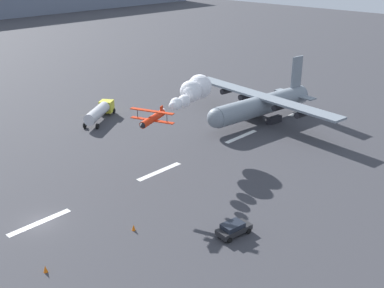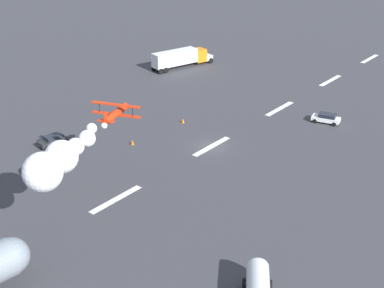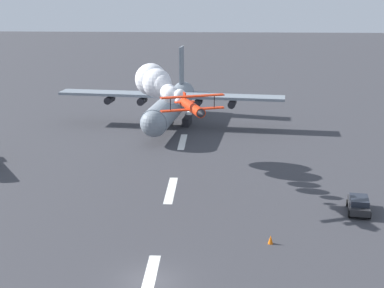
% 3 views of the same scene
% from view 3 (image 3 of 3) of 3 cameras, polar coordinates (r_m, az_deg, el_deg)
% --- Properties ---
extents(ground_plane, '(440.00, 440.00, 0.00)m').
position_cam_3_polar(ground_plane, '(43.27, -4.22, -13.23)').
color(ground_plane, '#38383D').
rests_on(ground_plane, ground).
extents(runway_stripe_4, '(8.00, 0.90, 0.01)m').
position_cam_3_polar(runway_stripe_4, '(43.27, -4.22, -13.22)').
color(runway_stripe_4, white).
rests_on(runway_stripe_4, ground).
extents(runway_stripe_5, '(8.00, 0.90, 0.01)m').
position_cam_3_polar(runway_stripe_5, '(60.59, -2.08, -4.54)').
color(runway_stripe_5, white).
rests_on(runway_stripe_5, ground).
extents(runway_stripe_6, '(8.00, 0.90, 0.01)m').
position_cam_3_polar(runway_stripe_6, '(78.72, -0.94, 0.22)').
color(runway_stripe_6, white).
rests_on(runway_stripe_6, ground).
extents(runway_stripe_7, '(8.00, 0.90, 0.01)m').
position_cam_3_polar(runway_stripe_7, '(97.21, -0.22, 3.18)').
color(runway_stripe_7, white).
rests_on(runway_stripe_7, ground).
extents(cargo_transport_plane, '(24.41, 33.86, 10.89)m').
position_cam_3_polar(cargo_transport_plane, '(85.95, -2.26, 3.74)').
color(cargo_transport_plane, gray).
rests_on(cargo_transport_plane, ground).
extents(stunt_biplane_red, '(20.23, 10.63, 3.85)m').
position_cam_3_polar(stunt_biplane_red, '(67.14, -3.40, 5.93)').
color(stunt_biplane_red, red).
extents(followme_car_yellow, '(4.36, 2.51, 1.52)m').
position_cam_3_polar(followme_car_yellow, '(56.79, 16.04, -5.70)').
color(followme_car_yellow, '#262628').
rests_on(followme_car_yellow, ground).
extents(traffic_cone_far, '(0.44, 0.44, 0.75)m').
position_cam_3_polar(traffic_cone_far, '(48.94, 7.71, -9.27)').
color(traffic_cone_far, orange).
rests_on(traffic_cone_far, ground).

